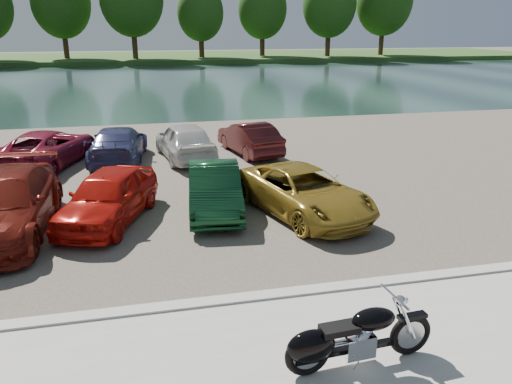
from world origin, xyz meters
TOP-DOWN VIEW (x-y plane):
  - ground at (0.00, 0.00)m, footprint 200.00×200.00m
  - kerb at (0.00, 2.00)m, footprint 60.00×0.30m
  - parking_lot at (0.00, 11.00)m, footprint 60.00×18.00m
  - river at (0.00, 40.00)m, footprint 120.00×40.00m
  - far_bank at (0.00, 72.00)m, footprint 120.00×24.00m
  - far_trees at (4.36, 65.79)m, footprint 70.25×10.68m
  - motorcycle at (0.07, -0.19)m, footprint 2.33×0.75m
  - car_3 at (-5.91, 6.37)m, footprint 2.15×5.09m
  - car_4 at (-3.56, 6.62)m, footprint 2.84×4.24m
  - car_5 at (-0.82, 6.78)m, footprint 1.72×3.93m
  - car_6 at (1.43, 6.02)m, footprint 3.27×4.87m
  - car_10 at (-5.97, 12.79)m, footprint 3.44×4.98m
  - car_11 at (-3.52, 12.67)m, footprint 2.22×4.62m
  - car_12 at (-1.11, 12.52)m, footprint 2.24×4.30m
  - car_13 at (1.42, 12.79)m, footprint 2.04×3.93m

SIDE VIEW (x-z plane):
  - ground at x=0.00m, z-range 0.00..0.00m
  - river at x=0.00m, z-range 0.00..0.00m
  - parking_lot at x=0.00m, z-range 0.00..0.04m
  - kerb at x=0.00m, z-range 0.00..0.14m
  - far_bank at x=0.00m, z-range 0.00..0.60m
  - motorcycle at x=0.07m, z-range 0.04..1.09m
  - car_13 at x=1.42m, z-range 0.04..1.27m
  - car_6 at x=1.43m, z-range 0.04..1.28m
  - car_5 at x=-0.82m, z-range 0.04..1.30m
  - car_10 at x=-5.97m, z-range 0.04..1.30m
  - car_11 at x=-3.52m, z-range 0.04..1.34m
  - car_4 at x=-3.56m, z-range 0.04..1.38m
  - car_12 at x=-1.11m, z-range 0.04..1.44m
  - car_3 at x=-5.91m, z-range 0.04..1.51m
  - far_trees at x=4.36m, z-range 1.23..13.75m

